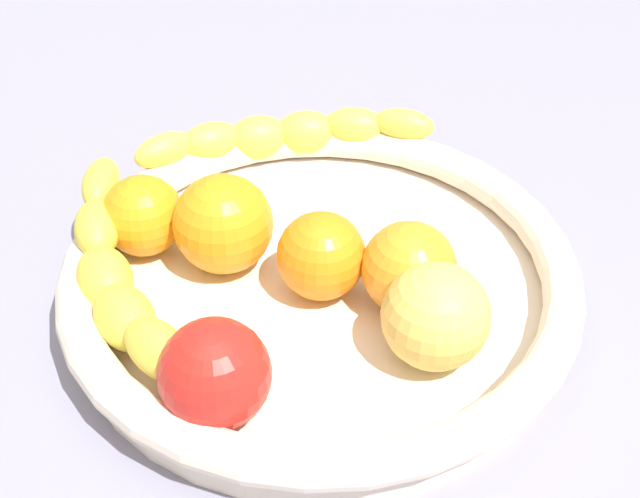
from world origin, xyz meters
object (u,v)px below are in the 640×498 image
object	(u,v)px
fruit_bowl	(320,278)
orange_mid_left	(223,224)
apple_yellow	(436,316)
banana_draped_right	(125,286)
orange_front	(315,256)
banana_draped_left	(283,135)
orange_rear	(409,268)
tomato_red	(215,374)
orange_mid_right	(143,216)

from	to	relation	value
fruit_bowl	orange_mid_left	distance (cm)	7.31
apple_yellow	banana_draped_right	bearing A→B (deg)	-107.90
orange_front	banana_draped_left	bearing A→B (deg)	-178.99
banana_draped_left	banana_draped_right	xyz separation A→B (cm)	(16.20, -11.59, 0.25)
fruit_bowl	orange_rear	bearing A→B (deg)	62.71
orange_front	orange_mid_left	bearing A→B (deg)	-123.23
banana_draped_left	orange_front	xyz separation A→B (cm)	(15.21, 0.27, 0.33)
apple_yellow	tomato_red	distance (cm)	13.18
banana_draped_right	tomato_red	size ratio (longest dim) A/B	3.91
orange_mid_left	orange_rear	bearing A→B (deg)	62.59
banana_draped_right	orange_front	distance (cm)	11.90
orange_front	orange_mid_left	distance (cm)	6.67
banana_draped_left	orange_mid_right	size ratio (longest dim) A/B	4.24
orange_rear	apple_yellow	bearing A→B (deg)	6.02
orange_front	orange_mid_right	size ratio (longest dim) A/B	1.03
orange_mid_left	tomato_red	world-z (taller)	orange_mid_left
tomato_red	orange_mid_right	bearing A→B (deg)	-165.28
orange_mid_right	orange_rear	bearing A→B (deg)	63.53
fruit_bowl	banana_draped_right	xyz separation A→B (cm)	(1.53, -12.27, 2.31)
banana_draped_right	orange_mid_left	distance (cm)	7.84
orange_mid_right	tomato_red	xyz separation A→B (cm)	(15.40, 4.05, 0.35)
banana_draped_left	orange_mid_left	world-z (taller)	orange_mid_left
orange_front	orange_mid_right	bearing A→B (deg)	-119.12
banana_draped_left	orange_rear	xyz separation A→B (cm)	(17.36, 5.88, 0.45)
orange_front	orange_rear	bearing A→B (deg)	69.03
apple_yellow	tomato_red	bearing A→B (deg)	-78.86
orange_mid_right	apple_yellow	bearing A→B (deg)	52.88
fruit_bowl	orange_mid_left	world-z (taller)	orange_mid_left
banana_draped_right	orange_mid_right	xyz separation A→B (cm)	(-7.05, 0.99, -0.00)
orange_rear	apple_yellow	distance (cm)	4.67
tomato_red	orange_front	bearing A→B (deg)	143.84
banana_draped_left	orange_front	distance (cm)	15.21
orange_mid_right	fruit_bowl	bearing A→B (deg)	63.92
orange_front	tomato_red	xyz separation A→B (cm)	(9.34, -6.83, 0.26)
fruit_bowl	banana_draped_left	distance (cm)	14.83
orange_mid_left	apple_yellow	size ratio (longest dim) A/B	1.03
orange_rear	apple_yellow	xyz separation A→B (cm)	(4.64, 0.49, 0.22)
orange_rear	tomato_red	distance (cm)	14.37
banana_draped_left	orange_mid_left	size ratio (longest dim) A/B	3.55
orange_mid_left	orange_mid_right	world-z (taller)	orange_mid_left
banana_draped_left	banana_draped_right	world-z (taller)	banana_draped_right
fruit_bowl	orange_front	size ratio (longest dim) A/B	5.87
banana_draped_left	orange_rear	world-z (taller)	orange_rear
banana_draped_left	orange_rear	size ratio (longest dim) A/B	3.94
apple_yellow	orange_rear	bearing A→B (deg)	-173.98
orange_mid_right	orange_rear	distance (cm)	18.42
banana_draped_left	tomato_red	world-z (taller)	tomato_red
banana_draped_right	orange_front	size ratio (longest dim) A/B	4.27
fruit_bowl	tomato_red	distance (cm)	12.53
orange_mid_right	orange_front	bearing A→B (deg)	60.88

